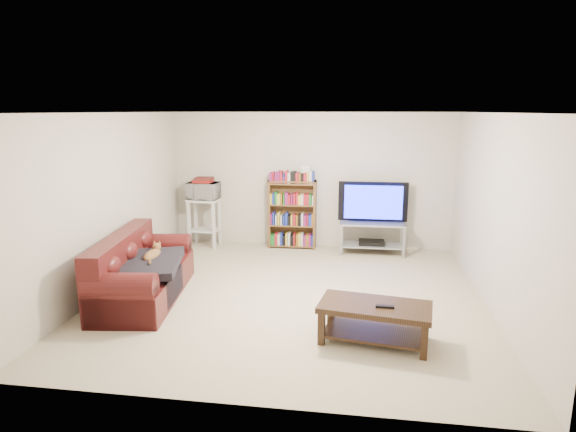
% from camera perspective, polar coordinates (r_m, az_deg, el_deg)
% --- Properties ---
extents(floor, '(5.00, 5.00, 0.00)m').
position_cam_1_polar(floor, '(6.54, 0.37, -9.37)').
color(floor, '#C3B491').
rests_on(floor, ground).
extents(ceiling, '(5.00, 5.00, 0.00)m').
position_cam_1_polar(ceiling, '(6.07, 0.40, 12.16)').
color(ceiling, white).
rests_on(ceiling, ground).
extents(wall_back, '(5.00, 0.00, 5.00)m').
position_cam_1_polar(wall_back, '(8.64, 2.68, 4.24)').
color(wall_back, beige).
rests_on(wall_back, ground).
extents(wall_front, '(5.00, 0.00, 5.00)m').
position_cam_1_polar(wall_front, '(3.82, -4.85, -6.40)').
color(wall_front, beige).
rests_on(wall_front, ground).
extents(wall_left, '(0.00, 5.00, 5.00)m').
position_cam_1_polar(wall_left, '(6.99, -20.38, 1.52)').
color(wall_left, beige).
rests_on(wall_left, ground).
extents(wall_right, '(0.00, 5.00, 5.00)m').
position_cam_1_polar(wall_right, '(6.36, 23.29, 0.26)').
color(wall_right, beige).
rests_on(wall_right, ground).
extents(sofa, '(1.10, 2.08, 0.85)m').
position_cam_1_polar(sofa, '(6.65, -17.24, -6.78)').
color(sofa, '#471212').
rests_on(sofa, floor).
extents(blanket, '(0.96, 1.14, 0.18)m').
position_cam_1_polar(blanket, '(6.41, -16.22, -5.49)').
color(blanket, black).
rests_on(blanket, sofa).
extents(cat, '(0.28, 0.57, 0.16)m').
position_cam_1_polar(cat, '(6.56, -15.79, -4.51)').
color(cat, brown).
rests_on(cat, sofa).
extents(coffee_table, '(1.24, 0.76, 0.42)m').
position_cam_1_polar(coffee_table, '(5.29, 10.23, -11.56)').
color(coffee_table, black).
rests_on(coffee_table, floor).
extents(remote, '(0.19, 0.05, 0.02)m').
position_cam_1_polar(remote, '(5.18, 11.40, -10.47)').
color(remote, black).
rests_on(remote, coffee_table).
extents(tv_stand, '(1.11, 0.51, 0.55)m').
position_cam_1_polar(tv_stand, '(8.41, 9.92, -1.92)').
color(tv_stand, '#999EA3').
rests_on(tv_stand, floor).
extents(television, '(1.19, 0.17, 0.68)m').
position_cam_1_polar(television, '(8.30, 10.05, 1.57)').
color(television, black).
rests_on(television, tv_stand).
extents(dvd_player, '(0.44, 0.31, 0.06)m').
position_cam_1_polar(dvd_player, '(8.46, 9.87, -3.11)').
color(dvd_player, black).
rests_on(dvd_player, tv_stand).
extents(bookshelf, '(0.85, 0.27, 1.22)m').
position_cam_1_polar(bookshelf, '(8.58, 0.51, 0.34)').
color(bookshelf, brown).
rests_on(bookshelf, floor).
extents(shelf_clutter, '(0.62, 0.20, 0.28)m').
position_cam_1_polar(shelf_clutter, '(8.47, 1.19, 4.96)').
color(shelf_clutter, silver).
rests_on(shelf_clutter, bookshelf).
extents(microwave_stand, '(0.57, 0.43, 0.87)m').
position_cam_1_polar(microwave_stand, '(8.82, -9.88, -0.00)').
color(microwave_stand, silver).
rests_on(microwave_stand, floor).
extents(microwave, '(0.56, 0.39, 0.30)m').
position_cam_1_polar(microwave, '(8.73, -9.99, 2.97)').
color(microwave, silver).
rests_on(microwave, microwave_stand).
extents(game_boxes, '(0.33, 0.29, 0.05)m').
position_cam_1_polar(game_boxes, '(8.70, -10.03, 4.09)').
color(game_boxes, maroon).
rests_on(game_boxes, microwave).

